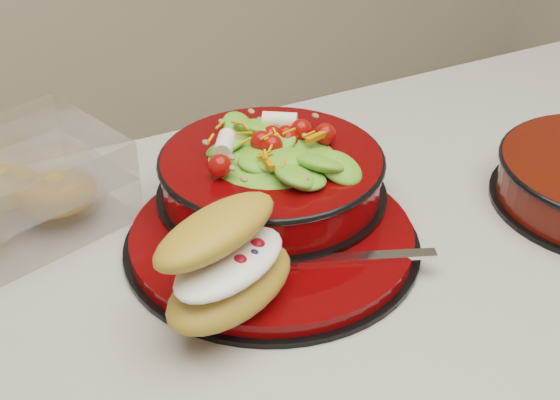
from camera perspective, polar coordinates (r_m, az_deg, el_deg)
name	(u,v)px	position (r m, az deg, el deg)	size (l,w,h in m)	color
dinner_plate	(273,238)	(0.81, -0.52, -2.81)	(0.31, 0.31, 0.02)	black
salad_bowl	(271,166)	(0.84, -0.63, 2.54)	(0.25, 0.25, 0.10)	black
croissant	(227,262)	(0.69, -3.90, -4.54)	(0.17, 0.15, 0.09)	#C1873B
fork	(338,258)	(0.77, 4.26, -4.27)	(0.18, 0.09, 0.00)	silver
pastry_box	(6,193)	(0.87, -19.42, 0.50)	(0.27, 0.22, 0.09)	white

